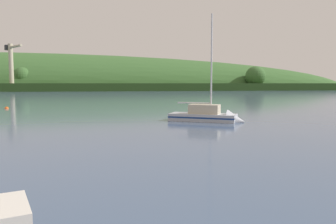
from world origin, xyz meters
TOP-DOWN VIEW (x-y plane):
  - far_shoreline_hill at (-51.31, 224.57)m, footprint 613.57×126.26m
  - dockside_crane at (-40.93, 183.15)m, footprint 10.23×14.75m
  - sailboat_far_left at (5.07, 41.89)m, footprint 7.86×6.49m
  - mooring_buoy_midchannel at (-19.74, 66.62)m, footprint 0.61×0.61m

SIDE VIEW (x-z plane):
  - mooring_buoy_midchannel at x=-19.74m, z-range -0.35..0.35m
  - far_shoreline_hill at x=-51.31m, z-range -22.16..22.54m
  - sailboat_far_left at x=5.07m, z-range -5.79..6.43m
  - dockside_crane at x=-40.93m, z-range -0.07..22.91m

